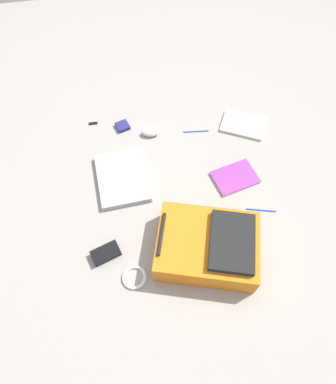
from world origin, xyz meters
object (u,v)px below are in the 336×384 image
(cable_coil, at_px, (134,277))
(earbud_pouch, at_px, (123,126))
(book_red, at_px, (243,125))
(backpack, at_px, (209,246))
(pen_blue, at_px, (196,131))
(power_brick, at_px, (106,253))
(usb_stick, at_px, (93,123))
(computer_mouse, at_px, (150,132))
(laptop, at_px, (122,178))
(pen_black, at_px, (261,210))
(book_manual, at_px, (235,177))

(cable_coil, height_order, earbud_pouch, earbud_pouch)
(book_red, height_order, cable_coil, book_red)
(backpack, bearing_deg, pen_blue, -8.26)
(power_brick, relative_size, usb_stick, 2.56)
(computer_mouse, xyz_separation_m, pen_blue, (-0.03, -0.26, -0.02))
(usb_stick, bearing_deg, book_red, -101.17)
(laptop, height_order, earbud_pouch, laptop)
(laptop, height_order, pen_black, laptop)
(earbud_pouch, height_order, usb_stick, earbud_pouch)
(book_red, bearing_deg, backpack, 151.76)
(computer_mouse, xyz_separation_m, usb_stick, (0.14, 0.32, -0.02))
(cable_coil, bearing_deg, book_red, -43.37)
(pen_black, xyz_separation_m, pen_blue, (0.56, 0.21, 0.00))
(computer_mouse, relative_size, usb_stick, 1.93)
(backpack, distance_m, computer_mouse, 0.77)
(book_manual, distance_m, cable_coil, 0.74)
(laptop, distance_m, book_red, 0.78)
(computer_mouse, distance_m, pen_black, 0.76)
(laptop, relative_size, pen_blue, 2.39)
(backpack, height_order, power_brick, backpack)
(book_manual, distance_m, pen_blue, 0.37)
(book_red, height_order, usb_stick, book_red)
(laptop, height_order, usb_stick, laptop)
(book_red, xyz_separation_m, computer_mouse, (0.03, 0.55, 0.01))
(book_red, bearing_deg, cable_coil, 136.63)
(laptop, height_order, power_brick, power_brick)
(cable_coil, relative_size, usb_stick, 2.21)
(book_manual, height_order, pen_black, book_manual)
(backpack, relative_size, cable_coil, 4.73)
(cable_coil, bearing_deg, usb_stick, 7.30)
(backpack, bearing_deg, power_brick, 81.66)
(pen_black, height_order, usb_stick, same)
(computer_mouse, bearing_deg, backpack, -158.72)
(laptop, bearing_deg, pen_black, -114.56)
(book_manual, distance_m, earbud_pouch, 0.71)
(earbud_pouch, bearing_deg, backpack, -159.70)
(pen_black, bearing_deg, book_red, -7.07)
(book_red, height_order, pen_black, book_red)
(power_brick, bearing_deg, earbud_pouch, -12.00)
(laptop, relative_size, earbud_pouch, 4.93)
(pen_black, distance_m, pen_blue, 0.60)
(backpack, bearing_deg, book_manual, -32.45)
(cable_coil, relative_size, pen_blue, 0.77)
(power_brick, xyz_separation_m, pen_blue, (0.66, -0.58, -0.01))
(laptop, distance_m, power_brick, 0.42)
(computer_mouse, height_order, cable_coil, computer_mouse)
(laptop, height_order, book_manual, laptop)
(computer_mouse, bearing_deg, laptop, 154.93)
(book_red, bearing_deg, power_brick, 127.25)
(book_manual, height_order, book_red, book_red)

